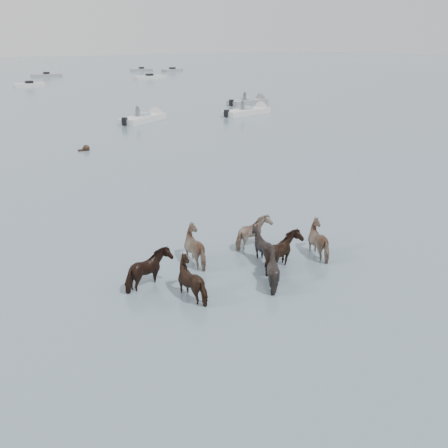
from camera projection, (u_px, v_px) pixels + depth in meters
ground at (224, 291)px, 13.34m from camera, size 400.00×400.00×0.00m
pony_herd at (245, 255)px, 14.54m from camera, size 6.80×3.78×1.28m
swimming_pony at (85, 149)px, 30.19m from camera, size 0.72×0.44×0.44m
motorboat_c at (148, 118)px, 41.32m from camera, size 5.33×3.82×1.92m
motorboat_d at (252, 111)px, 45.06m from camera, size 5.71×2.48×1.92m
motorboat_e at (253, 102)px, 51.93m from camera, size 5.17×1.96×1.92m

